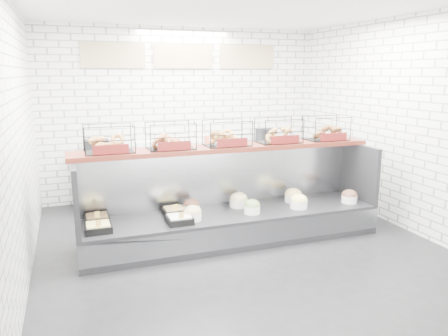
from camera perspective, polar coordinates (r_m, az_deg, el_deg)
name	(u,v)px	position (r m, az deg, el deg)	size (l,w,h in m)	color
ground	(241,248)	(5.74, 2.20, -10.38)	(5.50, 5.50, 0.00)	black
room_shell	(225,85)	(5.86, 0.12, 10.80)	(5.02, 5.51, 3.01)	white
display_case	(231,216)	(5.92, 0.93, -6.28)	(4.00, 0.90, 1.20)	black
bagel_shelf	(227,137)	(5.84, 0.44, 4.08)	(4.10, 0.50, 0.40)	#46160F
prep_counter	(190,173)	(7.79, -4.51, -0.65)	(4.00, 0.60, 1.20)	#93969B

